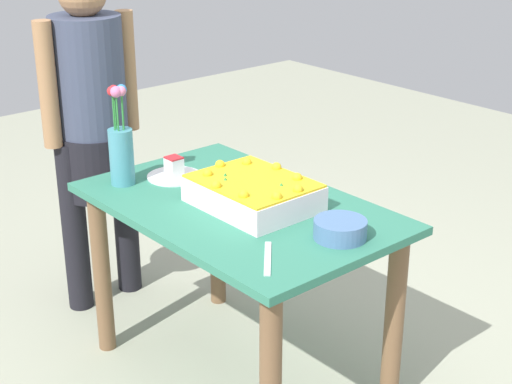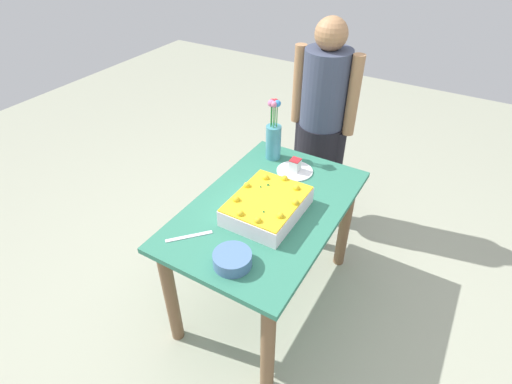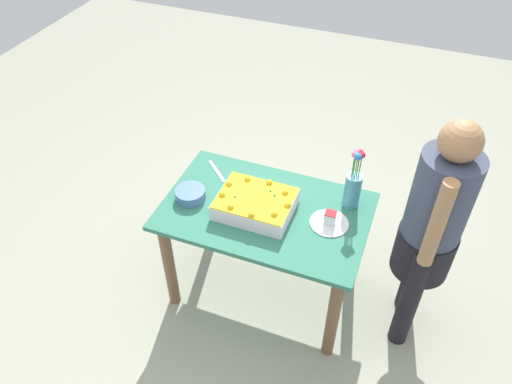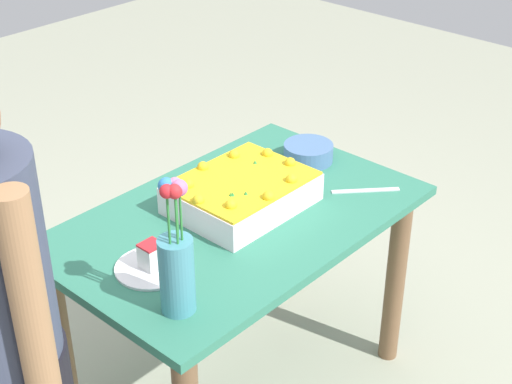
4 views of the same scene
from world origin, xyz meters
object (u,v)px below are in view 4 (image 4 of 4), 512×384
object	(u,v)px
serving_plate_with_slice	(152,262)
flower_vase	(176,264)
cake_knife	(366,191)
fruit_bowl	(308,152)
sheet_cake	(242,192)

from	to	relation	value
serving_plate_with_slice	flower_vase	world-z (taller)	flower_vase
cake_knife	fruit_bowl	distance (m)	0.28
fruit_bowl	flower_vase	bearing A→B (deg)	17.45
serving_plate_with_slice	fruit_bowl	world-z (taller)	serving_plate_with_slice
serving_plate_with_slice	cake_knife	bearing A→B (deg)	166.04
serving_plate_with_slice	cake_knife	world-z (taller)	serving_plate_with_slice
serving_plate_with_slice	flower_vase	bearing A→B (deg)	68.94
cake_knife	serving_plate_with_slice	bearing A→B (deg)	-151.50
sheet_cake	flower_vase	size ratio (longest dim) A/B	1.09
sheet_cake	fruit_bowl	xyz separation A→B (m)	(-0.39, -0.04, -0.02)
sheet_cake	cake_knife	size ratio (longest dim) A/B	1.85
serving_plate_with_slice	sheet_cake	bearing A→B (deg)	-173.60
sheet_cake	cake_knife	distance (m)	0.42
cake_knife	fruit_bowl	bearing A→B (deg)	124.01
fruit_bowl	serving_plate_with_slice	bearing A→B (deg)	6.24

